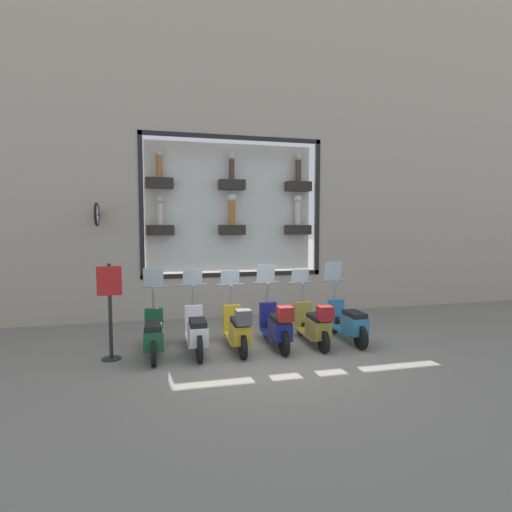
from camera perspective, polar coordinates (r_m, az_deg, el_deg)
ground_plane at (r=8.21m, az=1.42°, el=-13.66°), size 120.00×120.00×0.00m
building_facade at (r=11.62m, az=-3.41°, el=17.52°), size 1.22×36.00×10.18m
scooter_teal_0 at (r=9.05m, az=13.05°, el=-9.20°), size 1.80×0.61×1.70m
scooter_olive_1 at (r=8.65m, az=8.33°, el=-9.63°), size 1.79×0.60×1.53m
scooter_navy_2 at (r=8.39m, az=3.00°, el=-9.89°), size 1.80×0.60×1.68m
scooter_yellow_3 at (r=8.19m, az=-2.61°, el=-10.34°), size 1.79×0.60×1.55m
scooter_white_4 at (r=8.15m, az=-8.49°, el=-10.63°), size 1.80×0.60×1.61m
scooter_green_5 at (r=8.12m, az=-14.39°, el=-10.86°), size 1.80×0.61×1.65m
shop_sign_post at (r=8.06m, az=-20.13°, el=-6.95°), size 0.36×0.45×1.83m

